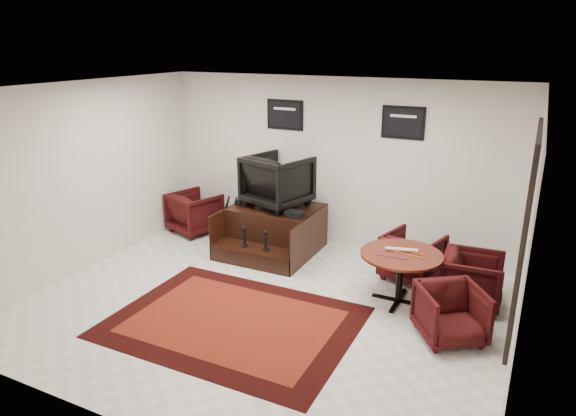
# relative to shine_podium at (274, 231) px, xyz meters

# --- Properties ---
(ground) EXTENTS (6.00, 6.00, 0.00)m
(ground) POSITION_rel_shine_podium_xyz_m (0.75, -1.75, -0.34)
(ground) COLOR beige
(ground) RESTS_ON ground
(room_shell) EXTENTS (6.02, 5.02, 2.81)m
(room_shell) POSITION_rel_shine_podium_xyz_m (1.16, -1.63, 1.45)
(room_shell) COLOR beige
(room_shell) RESTS_ON ground
(area_rug) EXTENTS (2.97, 2.23, 0.01)m
(area_rug) POSITION_rel_shine_podium_xyz_m (0.62, -2.29, -0.33)
(area_rug) COLOR black
(area_rug) RESTS_ON ground
(shine_podium) EXTENTS (1.42, 1.46, 0.73)m
(shine_podium) POSITION_rel_shine_podium_xyz_m (0.00, 0.00, 0.00)
(shine_podium) COLOR black
(shine_podium) RESTS_ON ground
(shine_chair) EXTENTS (1.11, 1.07, 0.94)m
(shine_chair) POSITION_rel_shine_podium_xyz_m (0.00, 0.15, 0.86)
(shine_chair) COLOR black
(shine_chair) RESTS_ON shine_podium
(shoes_pair) EXTENTS (0.24, 0.29, 0.10)m
(shoes_pair) POSITION_rel_shine_podium_xyz_m (-0.53, -0.02, 0.44)
(shoes_pair) COLOR black
(shoes_pair) RESTS_ON shine_podium
(polish_kit) EXTENTS (0.29, 0.20, 0.10)m
(polish_kit) POSITION_rel_shine_podium_xyz_m (0.49, -0.25, 0.44)
(polish_kit) COLOR black
(polish_kit) RESTS_ON shine_podium
(umbrella_black) EXTENTS (0.35, 0.13, 0.93)m
(umbrella_black) POSITION_rel_shine_podium_xyz_m (-0.86, -0.20, 0.13)
(umbrella_black) COLOR black
(umbrella_black) RESTS_ON ground
(umbrella_hooked) EXTENTS (0.33, 0.12, 0.87)m
(umbrella_hooked) POSITION_rel_shine_podium_xyz_m (-0.82, -0.02, 0.10)
(umbrella_hooked) COLOR black
(umbrella_hooked) RESTS_ON ground
(armchair_side) EXTENTS (0.98, 0.95, 0.81)m
(armchair_side) POSITION_rel_shine_podium_xyz_m (-1.69, 0.14, 0.07)
(armchair_side) COLOR black
(armchair_side) RESTS_ON ground
(meeting_table) EXTENTS (1.07, 1.07, 0.70)m
(meeting_table) POSITION_rel_shine_podium_xyz_m (2.33, -0.86, 0.27)
(meeting_table) COLOR #421409
(meeting_table) RESTS_ON ground
(table_chair_back) EXTENTS (0.90, 0.87, 0.77)m
(table_chair_back) POSITION_rel_shine_podium_xyz_m (2.32, -0.08, 0.05)
(table_chair_back) COLOR black
(table_chair_back) RESTS_ON ground
(table_chair_window) EXTENTS (0.73, 0.78, 0.77)m
(table_chair_window) POSITION_rel_shine_podium_xyz_m (3.20, -0.50, 0.05)
(table_chair_window) COLOR black
(table_chair_window) RESTS_ON ground
(table_chair_corner) EXTENTS (0.94, 0.93, 0.72)m
(table_chair_corner) POSITION_rel_shine_podium_xyz_m (3.08, -1.49, 0.02)
(table_chair_corner) COLOR black
(table_chair_corner) RESTS_ON ground
(paper_roll) EXTENTS (0.42, 0.15, 0.05)m
(paper_roll) POSITION_rel_shine_podium_xyz_m (2.31, -0.80, 0.39)
(paper_roll) COLOR silver
(paper_roll) RESTS_ON meeting_table
(table_clutter) EXTENTS (0.57, 0.31, 0.01)m
(table_clutter) POSITION_rel_shine_podium_xyz_m (2.36, -0.88, 0.37)
(table_clutter) COLOR #D45A0B
(table_clutter) RESTS_ON meeting_table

